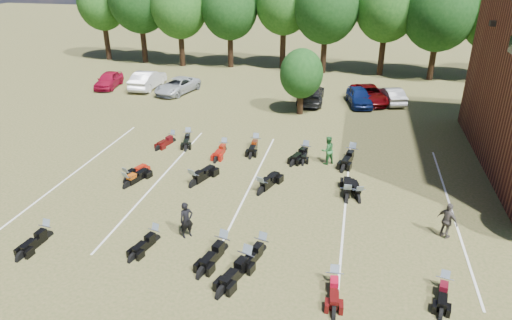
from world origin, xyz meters
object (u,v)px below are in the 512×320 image
(car_0, at_px, (109,80))
(motorcycle_14, at_px, (173,142))
(car_4, at_px, (359,97))
(motorcycle_3, at_px, (246,268))
(motorcycle_0, at_px, (48,238))
(motorcycle_7, at_px, (128,181))
(person_black, at_px, (187,220))
(person_green, at_px, (328,150))
(person_grey, at_px, (447,221))

(car_0, distance_m, motorcycle_14, 15.20)
(car_4, height_order, motorcycle_3, car_4)
(car_4, distance_m, motorcycle_14, 15.77)
(motorcycle_0, height_order, motorcycle_7, motorcycle_0)
(person_black, bearing_deg, car_0, 81.93)
(person_green, relative_size, motorcycle_7, 0.82)
(person_grey, relative_size, motorcycle_0, 0.77)
(motorcycle_0, relative_size, motorcycle_7, 1.03)
(person_green, height_order, motorcycle_14, person_green)
(person_black, bearing_deg, motorcycle_14, 71.19)
(car_4, relative_size, motorcycle_0, 1.90)
(car_4, bearing_deg, motorcycle_7, -138.49)
(car_0, relative_size, person_grey, 2.45)
(car_0, distance_m, car_4, 22.17)
(person_green, xyz_separation_m, motorcycle_3, (-2.32, -10.37, -0.85))
(motorcycle_7, bearing_deg, person_grey, -170.07)
(motorcycle_0, height_order, motorcycle_14, motorcycle_0)
(car_0, distance_m, person_black, 25.84)
(person_green, relative_size, person_grey, 1.02)
(car_4, distance_m, person_green, 11.84)
(person_black, bearing_deg, person_green, 14.68)
(person_black, height_order, person_grey, person_grey)
(motorcycle_0, bearing_deg, car_0, 117.32)
(car_0, xyz_separation_m, motorcycle_3, (18.23, -22.43, -0.69))
(motorcycle_3, height_order, motorcycle_7, motorcycle_3)
(car_4, bearing_deg, motorcycle_3, -112.34)
(motorcycle_3, bearing_deg, car_4, 97.08)
(car_0, relative_size, motorcycle_0, 1.89)
(motorcycle_0, bearing_deg, person_green, 46.97)
(person_grey, xyz_separation_m, motorcycle_3, (-7.91, -3.92, -0.83))
(car_0, xyz_separation_m, motorcycle_7, (10.22, -16.63, -0.69))
(car_4, relative_size, motorcycle_7, 1.97)
(person_grey, distance_m, motorcycle_3, 8.87)
(person_black, distance_m, motorcycle_3, 3.49)
(car_4, distance_m, motorcycle_3, 22.45)
(motorcycle_14, bearing_deg, motorcycle_0, -79.85)
(motorcycle_7, bearing_deg, motorcycle_0, 97.65)
(person_green, bearing_deg, car_4, -135.97)
(person_black, relative_size, motorcycle_3, 0.67)
(motorcycle_14, bearing_deg, motorcycle_7, -76.82)
(person_grey, xyz_separation_m, motorcycle_7, (-15.92, 1.88, -0.83))
(motorcycle_7, bearing_deg, car_0, -41.75)
(car_0, height_order, motorcycle_7, car_0)
(car_4, bearing_deg, person_green, -110.08)
(motorcycle_7, xyz_separation_m, motorcycle_14, (0.30, 5.68, 0.00))
(car_0, xyz_separation_m, car_4, (22.17, -0.34, 0.00))
(motorcycle_7, height_order, motorcycle_14, motorcycle_7)
(motorcycle_3, bearing_deg, person_black, 169.91)
(motorcycle_7, bearing_deg, motorcycle_3, 160.78)
(person_black, relative_size, person_grey, 1.00)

